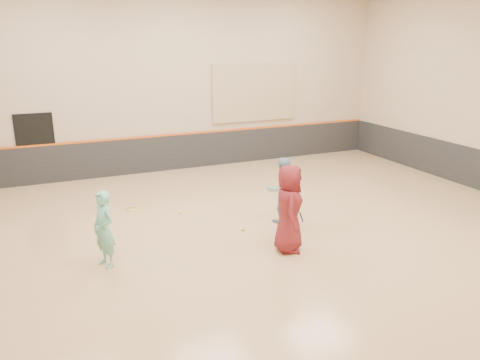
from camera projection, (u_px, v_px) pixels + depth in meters
name	position (u px, v px, depth m)	size (l,w,h in m)	color
room	(254.00, 198.00, 10.75)	(15.04, 12.04, 6.22)	tan
wainscot_back	(180.00, 152.00, 16.06)	(14.90, 0.04, 1.20)	#232326
accent_stripe	(180.00, 134.00, 15.87)	(14.90, 0.03, 0.06)	#D85914
acoustic_panel	(255.00, 93.00, 16.56)	(3.20, 0.08, 2.00)	tan
doorway	(37.00, 149.00, 14.21)	(1.10, 0.05, 2.20)	black
girl	(104.00, 229.00, 9.07)	(0.56, 0.37, 1.54)	#74C9B6
instructor	(282.00, 190.00, 11.32)	(0.79, 0.61, 1.62)	#80A3C6
young_man	(289.00, 209.00, 9.71)	(0.91, 0.59, 1.87)	maroon
held_racket	(297.00, 205.00, 11.18)	(0.32, 0.32, 0.65)	#C8D42E
spare_racket	(132.00, 207.00, 12.32)	(0.70, 0.70, 0.13)	#C0D42E
ball_under_racket	(243.00, 229.00, 10.96)	(0.07, 0.07, 0.07)	#ADCC2F
ball_in_hand	(297.00, 198.00, 9.47)	(0.07, 0.07, 0.07)	yellow
ball_beside_spare	(181.00, 213.00, 12.02)	(0.07, 0.07, 0.07)	#BFDF34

